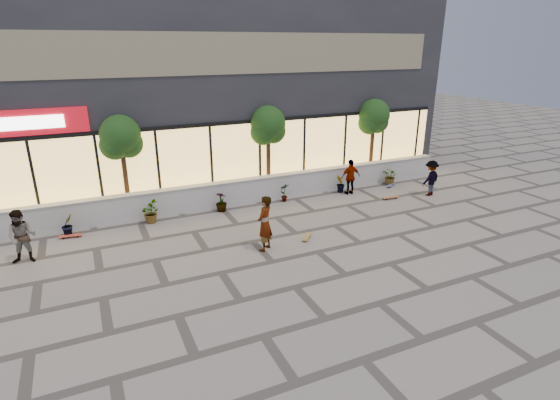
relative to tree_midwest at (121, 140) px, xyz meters
name	(u,v)px	position (x,y,z in m)	size (l,w,h in m)	color
ground	(296,287)	(3.50, -7.70, -2.99)	(80.00, 80.00, 0.00)	gray
planter_wall	(220,194)	(3.50, -0.70, -2.46)	(22.00, 0.42, 1.04)	beige
retail_building	(182,89)	(3.50, 4.79, 1.26)	(24.00, 9.17, 8.50)	#25262B
shrub_b	(68,225)	(-2.20, -1.25, -2.58)	(0.45, 0.36, 0.81)	#123916
shrub_c	(150,212)	(0.60, -1.25, -2.58)	(0.73, 0.63, 0.81)	#123916
shrub_d	(221,202)	(3.40, -1.25, -2.58)	(0.45, 0.45, 0.81)	#123916
shrub_e	(285,192)	(6.20, -1.25, -2.58)	(0.43, 0.29, 0.81)	#123916
shrub_f	(341,184)	(9.00, -1.25, -2.58)	(0.45, 0.36, 0.81)	#123916
shrub_g	(391,176)	(11.80, -1.25, -2.58)	(0.73, 0.63, 0.81)	#123916
tree_midwest	(121,140)	(0.00, 0.00, 0.00)	(1.60, 1.50, 3.92)	#472719
tree_mideast	(268,127)	(6.00, 0.00, 0.00)	(1.60, 1.50, 3.92)	#472719
tree_east	(374,119)	(11.50, 0.00, 0.00)	(1.60, 1.50, 3.92)	#472719
skater_center	(265,224)	(3.64, -5.19, -2.06)	(0.68, 0.44, 1.86)	white
skater_left	(22,237)	(-3.40, -2.90, -2.13)	(0.83, 0.65, 1.71)	#A08567
skater_right_near	(351,177)	(9.28, -1.59, -2.19)	(0.93, 0.39, 1.58)	silver
skater_right_far	(431,178)	(12.39, -3.22, -2.20)	(1.02, 0.59, 1.58)	maroon
skateboard_center	(307,237)	(5.28, -5.01, -2.92)	(0.61, 0.63, 0.08)	olive
skateboard_left	(70,236)	(-2.16, -1.50, -2.91)	(0.77, 0.30, 0.09)	#DF4229
skateboard_right_near	(390,197)	(10.50, -2.93, -2.91)	(0.78, 0.28, 0.09)	brown
skateboard_right_far	(391,185)	(11.64, -1.50, -2.91)	(0.69, 0.52, 0.08)	#474883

